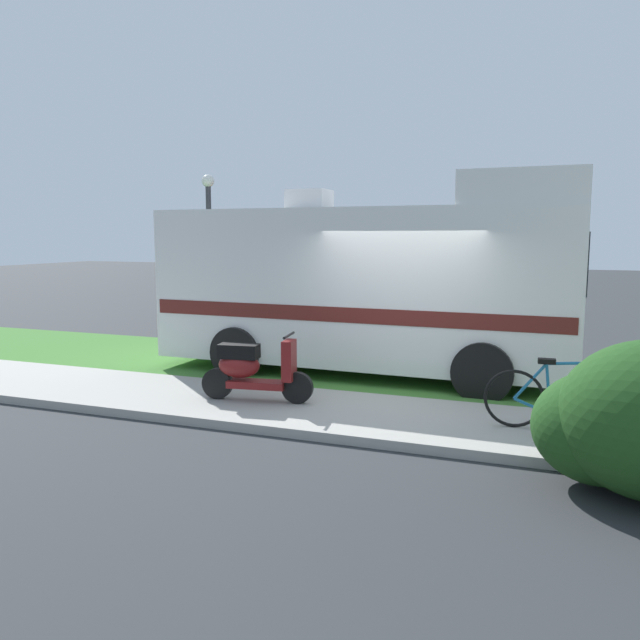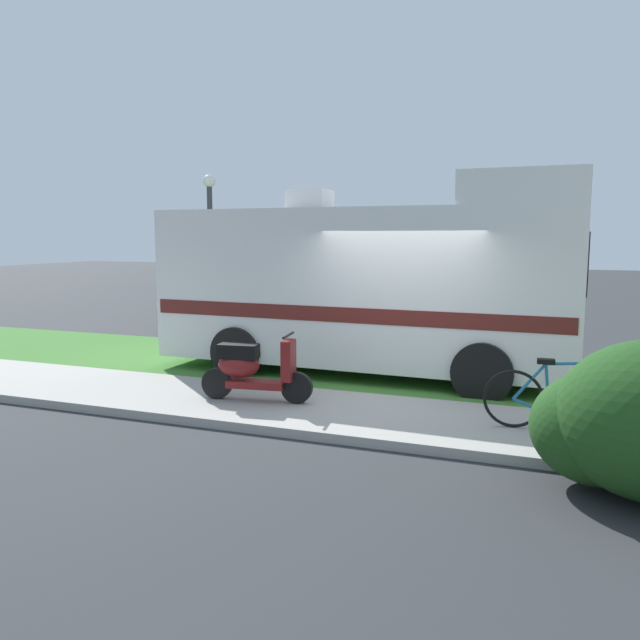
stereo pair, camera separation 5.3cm
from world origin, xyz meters
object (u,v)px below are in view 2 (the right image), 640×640
at_px(motorhome_rv, 372,284).
at_px(scooter, 252,369).
at_px(bicycle, 562,399).
at_px(pickup_truck_near, 335,294).
at_px(street_lamp_post, 211,240).

bearing_deg(motorhome_rv, scooter, -109.95).
bearing_deg(bicycle, motorhome_rv, 139.53).
xyz_separation_m(motorhome_rv, scooter, (-0.97, -2.67, -1.02)).
relative_size(pickup_truck_near, street_lamp_post, 1.35).
distance_m(scooter, street_lamp_post, 6.15).
distance_m(motorhome_rv, scooter, 3.02).
relative_size(scooter, bicycle, 0.89).
bearing_deg(bicycle, scooter, -179.55).
relative_size(motorhome_rv, street_lamp_post, 1.86).
xyz_separation_m(scooter, street_lamp_post, (-3.45, 4.79, 1.75)).
xyz_separation_m(motorhome_rv, bicycle, (3.09, -2.64, -1.09)).
bearing_deg(motorhome_rv, bicycle, -40.47).
xyz_separation_m(scooter, bicycle, (4.06, 0.03, -0.06)).
height_order(bicycle, pickup_truck_near, pickup_truck_near).
bearing_deg(street_lamp_post, motorhome_rv, -25.62).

